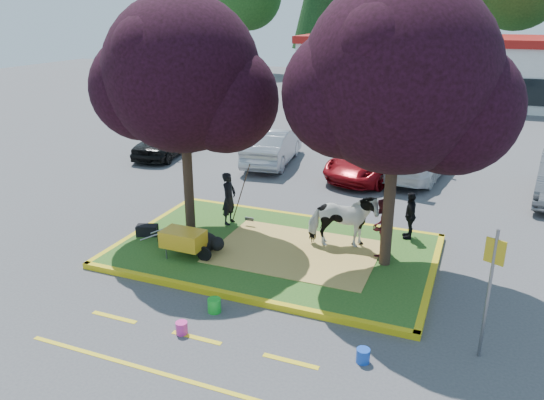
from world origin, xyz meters
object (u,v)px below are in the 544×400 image
at_px(car_silver, 273,146).
at_px(bucket_green, 214,305).
at_px(calf, 198,241).
at_px(bucket_pink, 182,328).
at_px(cow, 342,221).
at_px(car_black, 165,140).
at_px(sign_post, 490,280).
at_px(handler, 229,198).
at_px(bucket_blue, 363,356).
at_px(wheelbarrow, 184,239).

bearing_deg(car_silver, bucket_green, 98.39).
distance_m(calf, bucket_pink, 3.63).
height_order(cow, car_silver, cow).
bearing_deg(bucket_pink, car_black, 123.92).
bearing_deg(sign_post, handler, 175.19).
bearing_deg(bucket_pink, bucket_green, 76.84).
height_order(sign_post, bucket_blue, sign_post).
height_order(calf, handler, handler).
distance_m(cow, wheelbarrow, 4.17).
bearing_deg(cow, bucket_blue, -176.27).
height_order(calf, car_black, car_black).
xyz_separation_m(cow, sign_post, (3.60, -3.43, 0.70)).
bearing_deg(handler, cow, -94.64).
bearing_deg(sign_post, calf, -171.00).
height_order(bucket_green, bucket_pink, bucket_green).
height_order(wheelbarrow, bucket_green, wheelbarrow).
bearing_deg(bucket_green, car_silver, 105.80).
distance_m(cow, bucket_pink, 5.35).
bearing_deg(sign_post, bucket_green, -151.23).
bearing_deg(car_silver, sign_post, 120.95).
height_order(wheelbarrow, car_black, car_black).
height_order(sign_post, car_silver, sign_post).
xyz_separation_m(car_black, car_silver, (4.90, 0.59, 0.05)).
relative_size(bucket_green, car_silver, 0.07).
bearing_deg(car_silver, handler, 94.14).
bearing_deg(handler, car_black, 46.67).
bearing_deg(calf, handler, 75.05).
distance_m(sign_post, bucket_pink, 5.97).
bearing_deg(bucket_pink, calf, 114.26).
height_order(calf, car_silver, car_silver).
bearing_deg(sign_post, bucket_pink, -141.79).
xyz_separation_m(calf, handler, (-0.06, 2.02, 0.51)).
height_order(car_black, car_silver, car_silver).
distance_m(bucket_pink, bucket_blue, 3.63).
bearing_deg(calf, bucket_green, -70.31).
distance_m(bucket_green, car_black, 13.47).
xyz_separation_m(bucket_pink, car_silver, (-2.98, 12.31, 0.62)).
height_order(sign_post, bucket_pink, sign_post).
distance_m(handler, wheelbarrow, 2.54).
height_order(cow, sign_post, sign_post).
height_order(cow, handler, handler).
height_order(bucket_blue, car_black, car_black).
bearing_deg(sign_post, bucket_blue, -129.77).
distance_m(bucket_blue, car_silver, 13.56).
height_order(handler, car_silver, handler).
bearing_deg(bucket_pink, bucket_blue, 7.37).
xyz_separation_m(bucket_green, bucket_blue, (3.37, -0.51, -0.02)).
relative_size(cow, sign_post, 0.70).
relative_size(wheelbarrow, car_black, 0.47).
distance_m(cow, bucket_green, 4.38).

